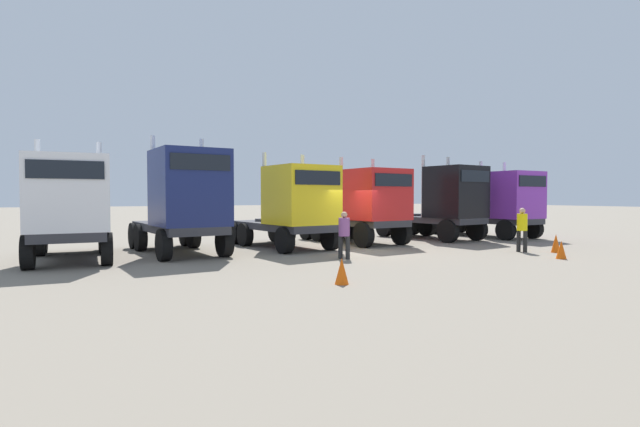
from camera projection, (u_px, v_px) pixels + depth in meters
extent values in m
plane|color=gray|center=(354.00, 251.00, 19.88)|extent=(200.00, 200.00, 0.00)
cube|color=#333338|center=(71.00, 232.00, 17.26)|extent=(2.47, 6.13, 0.30)
cube|color=white|center=(68.00, 193.00, 15.58)|extent=(2.51, 2.53, 2.44)
cube|color=black|center=(66.00, 170.00, 14.45)|extent=(2.10, 0.14, 0.55)
cylinder|color=silver|center=(100.00, 185.00, 17.21)|extent=(0.19, 0.19, 3.04)
cylinder|color=silver|center=(38.00, 184.00, 16.40)|extent=(0.19, 0.19, 3.04)
cylinder|color=#333338|center=(72.00, 224.00, 18.45)|extent=(1.15, 1.15, 0.12)
cylinder|color=black|center=(107.00, 249.00, 15.66)|extent=(0.40, 1.08, 1.07)
cylinder|color=black|center=(28.00, 252.00, 14.71)|extent=(0.40, 1.08, 1.07)
cylinder|color=black|center=(104.00, 240.00, 19.03)|extent=(0.40, 1.08, 1.07)
cylinder|color=black|center=(39.00, 242.00, 18.08)|extent=(0.40, 1.08, 1.07)
cylinder|color=black|center=(103.00, 237.00, 20.02)|extent=(0.40, 1.08, 1.07)
cylinder|color=black|center=(42.00, 240.00, 19.08)|extent=(0.40, 1.08, 1.07)
cube|color=#333338|center=(177.00, 227.00, 19.17)|extent=(2.63, 6.12, 0.30)
cube|color=navy|center=(190.00, 188.00, 17.69)|extent=(2.58, 2.76, 2.78)
cube|color=black|center=(201.00, 162.00, 16.55)|extent=(2.10, 0.19, 0.55)
cylinder|color=silver|center=(202.00, 181.00, 19.41)|extent=(0.19, 0.19, 3.38)
cylinder|color=silver|center=(153.00, 180.00, 18.39)|extent=(0.19, 0.19, 3.38)
cylinder|color=#333338|center=(168.00, 221.00, 20.28)|extent=(1.18, 1.18, 0.12)
cylinder|color=black|center=(224.00, 242.00, 17.84)|extent=(0.43, 1.13, 1.11)
cylinder|color=black|center=(164.00, 245.00, 16.67)|extent=(0.43, 1.13, 1.11)
cylinder|color=black|center=(193.00, 235.00, 20.95)|extent=(0.43, 1.13, 1.11)
cylinder|color=black|center=(140.00, 238.00, 19.78)|extent=(0.43, 1.13, 1.11)
cylinder|color=black|center=(186.00, 234.00, 21.88)|extent=(0.43, 1.13, 1.11)
cylinder|color=black|center=(135.00, 236.00, 20.71)|extent=(0.43, 1.13, 1.11)
cube|color=#333338|center=(281.00, 226.00, 21.26)|extent=(2.84, 6.02, 0.30)
cube|color=yellow|center=(301.00, 195.00, 19.84)|extent=(2.66, 2.73, 2.39)
cube|color=black|center=(318.00, 178.00, 18.78)|extent=(2.09, 0.28, 0.55)
cylinder|color=silver|center=(302.00, 188.00, 21.51)|extent=(0.20, 0.20, 2.99)
cylinder|color=silver|center=(264.00, 188.00, 20.43)|extent=(0.20, 0.20, 2.99)
cylinder|color=#333338|center=(267.00, 220.00, 22.30)|extent=(1.22, 1.22, 0.12)
cylinder|color=black|center=(330.00, 238.00, 20.08)|extent=(0.46, 1.07, 1.04)
cylinder|color=black|center=(285.00, 240.00, 18.83)|extent=(0.46, 1.07, 1.04)
cylinder|color=black|center=(287.00, 233.00, 22.97)|extent=(0.46, 1.07, 1.04)
cylinder|color=black|center=(245.00, 235.00, 21.72)|extent=(0.46, 1.07, 1.04)
cylinder|color=black|center=(276.00, 231.00, 23.88)|extent=(0.46, 1.07, 1.04)
cylinder|color=black|center=(235.00, 233.00, 22.63)|extent=(0.46, 1.07, 1.04)
cube|color=#333338|center=(353.00, 221.00, 23.53)|extent=(2.72, 6.09, 0.30)
cube|color=red|center=(376.00, 195.00, 22.04)|extent=(2.61, 2.65, 2.30)
cube|color=black|center=(394.00, 180.00, 20.97)|extent=(2.10, 0.23, 0.55)
cylinder|color=silver|center=(373.00, 189.00, 23.69)|extent=(0.20, 0.20, 2.90)
cylinder|color=silver|center=(341.00, 188.00, 22.66)|extent=(0.20, 0.20, 2.90)
cylinder|color=#333338|center=(337.00, 216.00, 24.62)|extent=(1.19, 1.19, 0.12)
cylinder|color=black|center=(401.00, 233.00, 22.26)|extent=(0.45, 1.15, 1.12)
cylinder|color=black|center=(364.00, 235.00, 21.06)|extent=(0.45, 1.15, 1.12)
cylinder|color=black|center=(354.00, 228.00, 25.29)|extent=(0.45, 1.15, 1.12)
cylinder|color=black|center=(318.00, 230.00, 24.09)|extent=(0.45, 1.15, 1.12)
cylinder|color=black|center=(341.00, 227.00, 26.21)|extent=(0.45, 1.15, 1.12)
cylinder|color=black|center=(307.00, 229.00, 25.01)|extent=(0.45, 1.15, 1.12)
cube|color=#333338|center=(430.00, 219.00, 25.60)|extent=(2.89, 5.87, 0.30)
cube|color=black|center=(456.00, 192.00, 24.18)|extent=(2.67, 2.58, 2.56)
cube|color=black|center=(476.00, 176.00, 23.20)|extent=(2.09, 0.30, 0.55)
cylinder|color=silver|center=(448.00, 187.00, 25.78)|extent=(0.20, 0.20, 3.16)
cylinder|color=silver|center=(423.00, 186.00, 24.68)|extent=(0.20, 0.20, 3.16)
cylinder|color=#333338|center=(413.00, 215.00, 26.60)|extent=(1.23, 1.23, 0.12)
cylinder|color=black|center=(477.00, 229.00, 24.52)|extent=(0.49, 1.15, 1.12)
cylinder|color=black|center=(448.00, 231.00, 23.25)|extent=(0.49, 1.15, 1.12)
cylinder|color=black|center=(427.00, 226.00, 27.24)|extent=(0.49, 1.15, 1.12)
cylinder|color=black|center=(399.00, 228.00, 25.97)|extent=(0.49, 1.15, 1.12)
cylinder|color=black|center=(412.00, 225.00, 28.14)|extent=(0.49, 1.15, 1.12)
cylinder|color=black|center=(385.00, 227.00, 26.87)|extent=(0.49, 1.15, 1.12)
cube|color=#333338|center=(482.00, 220.00, 27.19)|extent=(2.47, 6.38, 0.30)
cube|color=purple|center=(513.00, 195.00, 25.44)|extent=(2.50, 2.43, 2.45)
cube|color=black|center=(533.00, 181.00, 24.39)|extent=(2.10, 0.13, 0.55)
cylinder|color=silver|center=(504.00, 190.00, 27.04)|extent=(0.19, 0.19, 3.05)
cylinder|color=silver|center=(480.00, 190.00, 26.08)|extent=(0.19, 0.19, 3.05)
cylinder|color=#333338|center=(464.00, 215.00, 28.38)|extent=(1.15, 1.15, 0.12)
cylinder|color=black|center=(533.00, 229.00, 25.66)|extent=(0.39, 1.05, 1.03)
cylinder|color=black|center=(506.00, 230.00, 24.54)|extent=(0.39, 1.05, 1.03)
cylinder|color=black|center=(474.00, 225.00, 29.10)|extent=(0.39, 1.05, 1.03)
cylinder|color=black|center=(448.00, 226.00, 27.98)|extent=(0.39, 1.05, 1.03)
cylinder|color=black|center=(461.00, 224.00, 30.05)|extent=(0.39, 1.05, 1.03)
cylinder|color=black|center=(434.00, 225.00, 28.93)|extent=(0.39, 1.05, 1.03)
cylinder|color=black|center=(519.00, 241.00, 19.51)|extent=(0.19, 0.19, 0.86)
cylinder|color=black|center=(525.00, 242.00, 19.29)|extent=(0.19, 0.19, 0.86)
cylinder|color=yellow|center=(522.00, 222.00, 19.38)|extent=(0.46, 0.46, 0.68)
sphere|color=tan|center=(522.00, 211.00, 19.36)|extent=(0.23, 0.23, 0.23)
cylinder|color=#272727|center=(348.00, 248.00, 17.20)|extent=(0.22, 0.22, 0.82)
cylinder|color=#272727|center=(340.00, 247.00, 17.32)|extent=(0.22, 0.22, 0.82)
cylinder|color=#8E4E8E|center=(344.00, 227.00, 17.23)|extent=(0.56, 0.56, 0.65)
sphere|color=tan|center=(344.00, 215.00, 17.22)|extent=(0.22, 0.22, 0.22)
cone|color=#F2590C|center=(556.00, 243.00, 19.23)|extent=(0.36, 0.36, 0.74)
cone|color=#F2590C|center=(561.00, 250.00, 17.30)|extent=(0.36, 0.36, 0.66)
cone|color=#F2590C|center=(342.00, 271.00, 12.28)|extent=(0.36, 0.36, 0.67)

